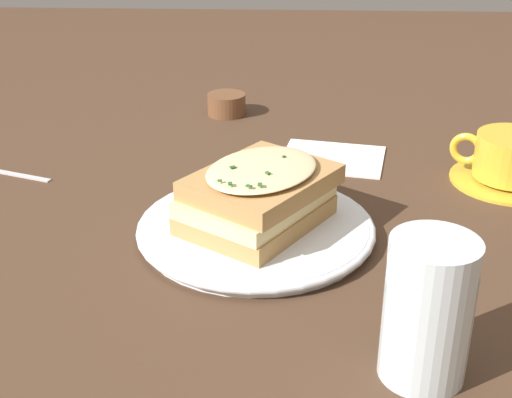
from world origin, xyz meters
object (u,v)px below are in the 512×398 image
Objects in this scene: dinner_plate at (256,228)px; teacup_with_saucer at (511,161)px; water_glass at (428,310)px; condiment_pot at (227,104)px; napkin at (333,157)px; sandwich at (256,195)px.

teacup_with_saucer reaches higher than dinner_plate.
condiment_pot is (-0.20, 0.59, -0.04)m from water_glass.
water_glass reaches higher than napkin.
dinner_plate is 0.04m from sandwich.
napkin is (0.09, 0.21, -0.01)m from dinner_plate.
teacup_with_saucer is at bearing 65.50° from water_glass.
sandwich is 1.56× the size of water_glass.
water_glass is at bearing -83.94° from napkin.
condiment_pot is at bearing 99.19° from dinner_plate.
water_glass reaches higher than condiment_pot.
teacup_with_saucer is at bearing 26.39° from dinner_plate.
sandwich is 1.27× the size of teacup_with_saucer.
teacup_with_saucer reaches higher than condiment_pot.
dinner_plate is 0.33m from teacup_with_saucer.
condiment_pot is at bearing 132.12° from napkin.
napkin is at bearing 96.06° from water_glass.
water_glass is 2.00× the size of condiment_pot.
water_glass reaches higher than sandwich.
condiment_pot is (-0.06, 0.38, -0.03)m from sandwich.
dinner_plate is 1.37× the size of sandwich.
sandwich is at bearing 61.47° from dinner_plate.
teacup_with_saucer is 2.46× the size of condiment_pot.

